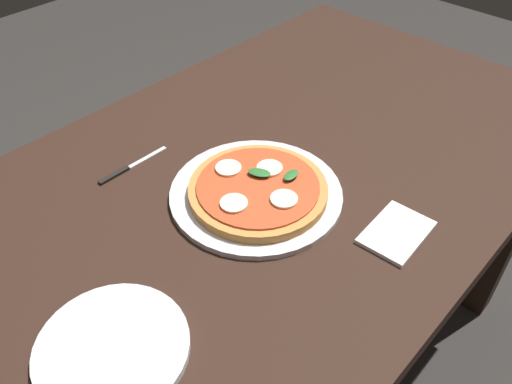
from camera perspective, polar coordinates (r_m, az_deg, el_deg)
ground_plane at (r=1.64m, az=-0.05°, el=-19.73°), size 6.00×6.00×0.00m
dining_table at (r=1.10m, az=-0.08°, el=-2.50°), size 1.56×0.86×0.78m
serving_tray at (r=0.98m, az=0.00°, el=-0.17°), size 0.32×0.32×0.01m
pizza at (r=0.97m, az=0.21°, el=0.30°), size 0.26×0.26×0.03m
plate_white at (r=0.79m, az=-15.37°, el=-16.08°), size 0.22×0.22×0.01m
napkin at (r=0.94m, az=15.05°, el=-4.27°), size 0.13×0.10×0.01m
knife at (r=1.08m, az=-14.07°, el=2.41°), size 0.16×0.01×0.01m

